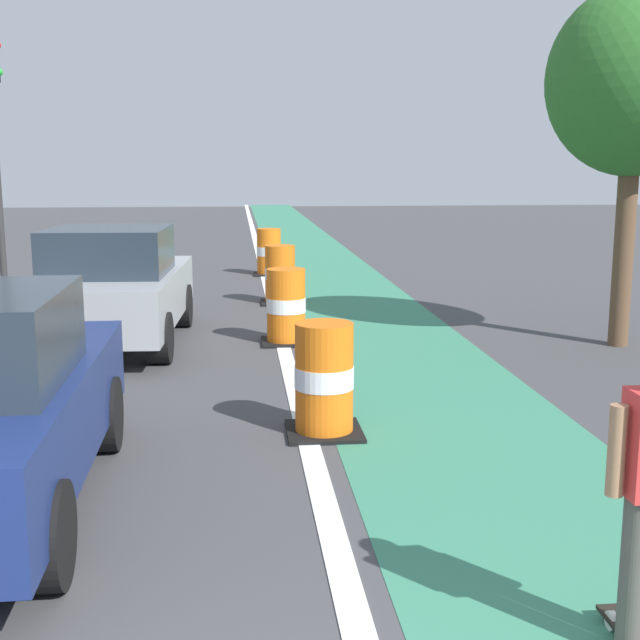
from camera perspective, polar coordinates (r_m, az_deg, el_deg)
bike_lane_strip at (r=14.73m, az=2.74°, el=0.51°), size 2.50×80.00×0.01m
lane_divider_stripe at (r=14.59m, az=-3.10°, el=0.41°), size 0.20×80.00×0.01m
parked_sedan_second at (r=12.35m, az=-13.91°, el=2.15°), size 2.08×4.18×1.70m
traffic_barrel_front at (r=8.05m, az=0.29°, el=-4.11°), size 0.73×0.73×1.09m
traffic_barrel_mid at (r=12.15m, az=-2.32°, el=0.89°), size 0.73×0.73×1.09m
traffic_barrel_back at (r=15.66m, az=-2.73°, el=3.06°), size 0.73×0.73×1.09m
traffic_barrel_far at (r=19.76m, az=-3.49°, el=4.61°), size 0.73×0.73×1.09m
street_tree_sidewalk at (r=12.61m, az=20.64°, el=14.89°), size 2.40×2.40×5.00m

